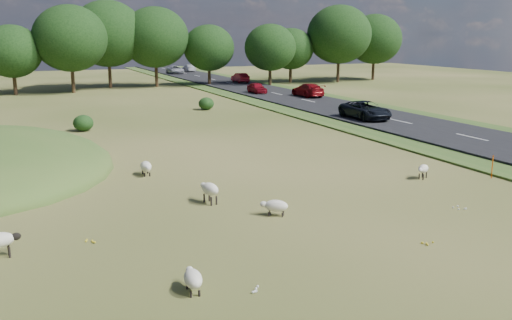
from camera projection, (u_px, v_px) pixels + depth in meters
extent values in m
plane|color=#334716|center=(148.00, 133.00, 42.74)|extent=(160.00, 160.00, 0.00)
cube|color=black|center=(317.00, 104.00, 59.33)|extent=(8.00, 150.00, 0.25)
cylinder|color=black|center=(15.00, 82.00, 69.08)|extent=(0.44, 0.44, 3.02)
ellipsoid|color=black|center=(12.00, 51.00, 68.28)|extent=(7.04, 7.04, 6.34)
cylinder|color=black|center=(73.00, 77.00, 71.15)|extent=(0.44, 0.44, 3.90)
ellipsoid|color=black|center=(70.00, 38.00, 70.12)|extent=(9.09, 9.09, 8.18)
cylinder|color=black|center=(110.00, 72.00, 77.57)|extent=(0.44, 0.44, 4.22)
ellipsoid|color=black|center=(108.00, 34.00, 76.45)|extent=(9.85, 9.85, 8.86)
cylinder|color=black|center=(156.00, 73.00, 79.11)|extent=(0.44, 0.44, 3.94)
ellipsoid|color=black|center=(155.00, 37.00, 78.07)|extent=(9.20, 9.20, 8.28)
cylinder|color=black|center=(209.00, 75.00, 81.20)|extent=(0.44, 0.44, 3.09)
ellipsoid|color=black|center=(209.00, 48.00, 80.38)|extent=(7.20, 7.20, 6.48)
cylinder|color=black|center=(270.00, 75.00, 81.02)|extent=(0.44, 0.44, 3.12)
ellipsoid|color=black|center=(270.00, 47.00, 80.20)|extent=(7.29, 7.29, 6.56)
cylinder|color=black|center=(290.00, 73.00, 86.41)|extent=(0.44, 0.44, 2.93)
ellipsoid|color=black|center=(291.00, 49.00, 85.64)|extent=(6.84, 6.84, 6.16)
cylinder|color=black|center=(338.00, 68.00, 86.87)|extent=(0.44, 0.44, 4.16)
ellipsoid|color=black|center=(339.00, 34.00, 85.77)|extent=(9.71, 9.71, 8.74)
cylinder|color=black|center=(373.00, 68.00, 91.60)|extent=(0.44, 0.44, 3.74)
ellipsoid|color=black|center=(374.00, 39.00, 90.61)|extent=(8.72, 8.72, 7.84)
ellipsoid|color=black|center=(83.00, 123.00, 43.34)|extent=(1.52, 1.52, 1.24)
ellipsoid|color=black|center=(206.00, 104.00, 55.48)|extent=(1.49, 1.49, 1.22)
cylinder|color=#D8590C|center=(492.00, 167.00, 29.16)|extent=(0.06, 0.06, 1.20)
ellipsoid|color=beige|center=(276.00, 206.00, 23.16)|extent=(1.08, 0.97, 0.49)
ellipsoid|color=silver|center=(264.00, 204.00, 23.26)|extent=(0.39, 0.37, 0.25)
cylinder|color=black|center=(269.00, 214.00, 23.18)|extent=(0.07, 0.07, 0.18)
cylinder|color=black|center=(270.00, 212.00, 23.41)|extent=(0.07, 0.07, 0.18)
cylinder|color=black|center=(282.00, 215.00, 23.07)|extent=(0.07, 0.07, 0.18)
cylinder|color=black|center=(283.00, 213.00, 23.30)|extent=(0.07, 0.07, 0.18)
ellipsoid|color=beige|center=(423.00, 169.00, 29.10)|extent=(0.95, 0.83, 0.43)
ellipsoid|color=silver|center=(420.00, 170.00, 28.73)|extent=(0.34, 0.32, 0.22)
cylinder|color=black|center=(423.00, 177.00, 28.93)|extent=(0.06, 0.06, 0.31)
cylinder|color=black|center=(419.00, 176.00, 29.04)|extent=(0.06, 0.06, 0.31)
cylinder|color=black|center=(426.00, 175.00, 29.32)|extent=(0.06, 0.06, 0.31)
cylinder|color=black|center=(422.00, 174.00, 29.44)|extent=(0.06, 0.06, 0.31)
ellipsoid|color=beige|center=(146.00, 166.00, 29.84)|extent=(0.62, 1.09, 0.54)
ellipsoid|color=silver|center=(148.00, 168.00, 29.30)|extent=(0.28, 0.36, 0.27)
cylinder|color=black|center=(150.00, 174.00, 29.68)|extent=(0.08, 0.08, 0.20)
cylinder|color=black|center=(145.00, 175.00, 29.59)|extent=(0.08, 0.08, 0.20)
cylinder|color=black|center=(148.00, 172.00, 30.25)|extent=(0.08, 0.08, 0.20)
cylinder|color=black|center=(143.00, 172.00, 30.16)|extent=(0.08, 0.08, 0.20)
ellipsoid|color=black|center=(16.00, 236.00, 18.98)|extent=(0.35, 0.28, 0.26)
cylinder|color=black|center=(9.00, 250.00, 19.07)|extent=(0.07, 0.07, 0.37)
cylinder|color=black|center=(10.00, 253.00, 18.85)|extent=(0.07, 0.07, 0.37)
ellipsoid|color=beige|center=(210.00, 189.00, 24.80)|extent=(0.77, 1.15, 0.54)
ellipsoid|color=silver|center=(204.00, 185.00, 25.25)|extent=(0.32, 0.39, 0.27)
cylinder|color=black|center=(204.00, 198.00, 25.07)|extent=(0.08, 0.08, 0.38)
cylinder|color=black|center=(209.00, 197.00, 25.22)|extent=(0.08, 0.08, 0.38)
cylinder|color=black|center=(211.00, 201.00, 24.58)|extent=(0.08, 0.08, 0.38)
cylinder|color=black|center=(216.00, 200.00, 24.73)|extent=(0.08, 0.08, 0.38)
ellipsoid|color=beige|center=(193.00, 279.00, 16.26)|extent=(0.61, 1.01, 0.49)
ellipsoid|color=silver|center=(190.00, 271.00, 16.74)|extent=(0.27, 0.34, 0.25)
cylinder|color=black|center=(187.00, 286.00, 16.56)|extent=(0.07, 0.07, 0.18)
cylinder|color=black|center=(195.00, 285.00, 16.63)|extent=(0.07, 0.07, 0.18)
cylinder|color=black|center=(191.00, 294.00, 16.04)|extent=(0.07, 0.07, 0.18)
cylinder|color=black|center=(199.00, 293.00, 16.11)|extent=(0.07, 0.07, 0.18)
imported|color=maroon|center=(257.00, 88.00, 68.85)|extent=(1.47, 3.65, 1.24)
imported|color=#B7B9C0|center=(175.00, 70.00, 102.56)|extent=(2.30, 4.98, 1.38)
imported|color=black|center=(365.00, 110.00, 47.95)|extent=(2.44, 5.29, 1.47)
imported|color=white|center=(189.00, 68.00, 107.95)|extent=(1.86, 4.58, 1.33)
imported|color=maroon|center=(240.00, 78.00, 83.96)|extent=(1.45, 4.15, 1.37)
imported|color=maroon|center=(308.00, 90.00, 64.99)|extent=(2.09, 5.13, 1.49)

